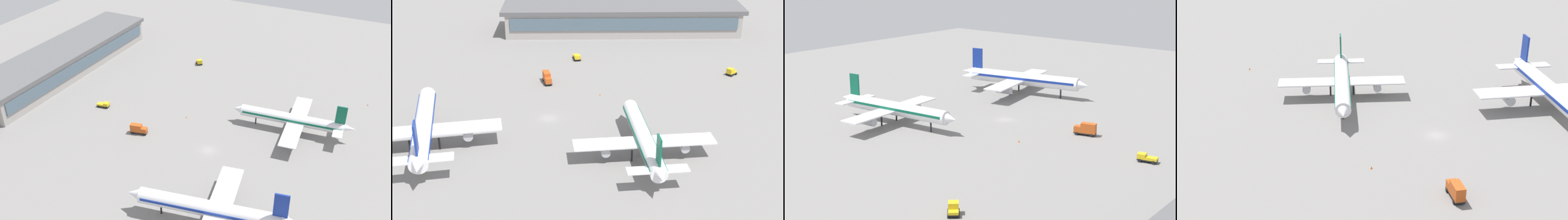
% 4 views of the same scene
% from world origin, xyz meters
% --- Properties ---
extents(ground, '(288.00, 288.00, 0.00)m').
position_xyz_m(ground, '(0.00, 0.00, 0.00)').
color(ground, gray).
extents(terminal_building, '(90.73, 21.78, 10.38)m').
position_xyz_m(terminal_building, '(-24.70, -77.94, 5.29)').
color(terminal_building, '#9E9993').
rests_on(terminal_building, ground).
extents(airplane_at_gate, '(32.82, 40.76, 12.40)m').
position_xyz_m(airplane_at_gate, '(-22.66, 20.31, 4.51)').
color(airplane_at_gate, white).
rests_on(airplane_at_gate, ground).
extents(airplane_taxiing, '(36.80, 45.37, 13.87)m').
position_xyz_m(airplane_taxiing, '(28.72, 14.71, 5.04)').
color(airplane_taxiing, white).
rests_on(airplane_taxiing, ground).
extents(catering_truck, '(3.20, 5.88, 3.30)m').
position_xyz_m(catering_truck, '(1.61, -24.97, 1.70)').
color(catering_truck, black).
rests_on(catering_truck, ground).
extents(baggage_tug, '(3.73, 3.66, 2.30)m').
position_xyz_m(baggage_tug, '(-55.51, -30.36, 1.16)').
color(baggage_tug, black).
rests_on(baggage_tug, ground).
extents(pushback_tractor, '(2.82, 4.66, 1.90)m').
position_xyz_m(pushback_tractor, '(-7.39, -45.54, 0.97)').
color(pushback_tractor, black).
rests_on(pushback_tractor, ground).
extents(safety_cone_mid_apron, '(0.44, 0.44, 0.60)m').
position_xyz_m(safety_cone_mid_apron, '(-14.06, -15.07, 0.30)').
color(safety_cone_mid_apron, '#EA590C').
rests_on(safety_cone_mid_apron, ground).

